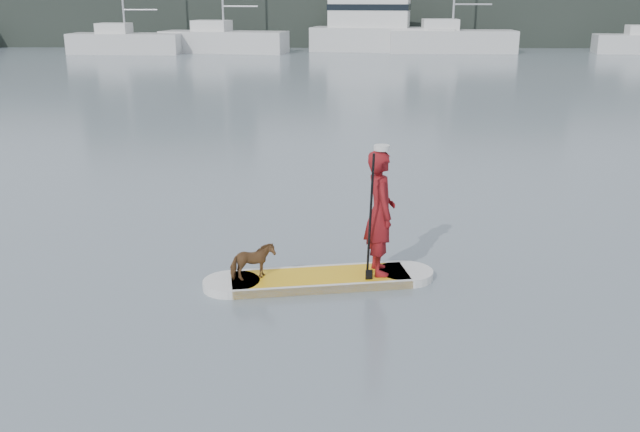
{
  "coord_description": "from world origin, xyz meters",
  "views": [
    {
      "loc": [
        3.99,
        -6.37,
        3.92
      ],
      "look_at": [
        3.78,
        3.01,
        1.0
      ],
      "focal_mm": 40.0,
      "sensor_mm": 36.0,
      "label": 1
    }
  ],
  "objects_px": {
    "sailboat_c": "(125,42)",
    "sailboat_e": "(451,39)",
    "motor_yacht_a": "(377,27)",
    "sailboat_d": "(223,39)",
    "paddleboard": "(320,279)",
    "paddler": "(380,213)",
    "dog": "(252,262)"
  },
  "relations": [
    {
      "from": "sailboat_c",
      "to": "sailboat_e",
      "type": "height_order",
      "value": "sailboat_e"
    },
    {
      "from": "sailboat_c",
      "to": "motor_yacht_a",
      "type": "bearing_deg",
      "value": 11.03
    },
    {
      "from": "motor_yacht_a",
      "to": "sailboat_d",
      "type": "bearing_deg",
      "value": -162.31
    },
    {
      "from": "sailboat_d",
      "to": "motor_yacht_a",
      "type": "distance_m",
      "value": 11.06
    },
    {
      "from": "paddleboard",
      "to": "motor_yacht_a",
      "type": "relative_size",
      "value": 0.31
    },
    {
      "from": "paddler",
      "to": "sailboat_c",
      "type": "height_order",
      "value": "sailboat_c"
    },
    {
      "from": "sailboat_d",
      "to": "paddleboard",
      "type": "bearing_deg",
      "value": -68.83
    },
    {
      "from": "paddler",
      "to": "sailboat_c",
      "type": "relative_size",
      "value": 0.16
    },
    {
      "from": "dog",
      "to": "sailboat_e",
      "type": "xyz_separation_m",
      "value": [
        9.22,
        42.65,
        0.53
      ]
    },
    {
      "from": "paddleboard",
      "to": "sailboat_d",
      "type": "bearing_deg",
      "value": 90.48
    },
    {
      "from": "sailboat_d",
      "to": "dog",
      "type": "bearing_deg",
      "value": -70.09
    },
    {
      "from": "dog",
      "to": "paddleboard",
      "type": "bearing_deg",
      "value": -105.11
    },
    {
      "from": "paddler",
      "to": "sailboat_c",
      "type": "xyz_separation_m",
      "value": [
        -15.32,
        40.89,
        -0.19
      ]
    },
    {
      "from": "sailboat_c",
      "to": "motor_yacht_a",
      "type": "height_order",
      "value": "sailboat_c"
    },
    {
      "from": "sailboat_c",
      "to": "motor_yacht_a",
      "type": "relative_size",
      "value": 1.03
    },
    {
      "from": "paddleboard",
      "to": "sailboat_e",
      "type": "xyz_separation_m",
      "value": [
        8.29,
        42.49,
        0.85
      ]
    },
    {
      "from": "dog",
      "to": "motor_yacht_a",
      "type": "distance_m",
      "value": 44.08
    },
    {
      "from": "sailboat_e",
      "to": "motor_yacht_a",
      "type": "distance_m",
      "value": 5.38
    },
    {
      "from": "paddler",
      "to": "dog",
      "type": "height_order",
      "value": "paddler"
    },
    {
      "from": "sailboat_c",
      "to": "paddleboard",
      "type": "bearing_deg",
      "value": -68.16
    },
    {
      "from": "paddleboard",
      "to": "sailboat_e",
      "type": "relative_size",
      "value": 0.26
    },
    {
      "from": "sailboat_c",
      "to": "sailboat_d",
      "type": "height_order",
      "value": "sailboat_d"
    },
    {
      "from": "sailboat_c",
      "to": "sailboat_d",
      "type": "xyz_separation_m",
      "value": [
        6.67,
        1.12,
        0.12
      ]
    },
    {
      "from": "paddleboard",
      "to": "motor_yacht_a",
      "type": "bearing_deg",
      "value": 75.91
    },
    {
      "from": "sailboat_e",
      "to": "paddleboard",
      "type": "bearing_deg",
      "value": -100.12
    },
    {
      "from": "sailboat_d",
      "to": "sailboat_e",
      "type": "bearing_deg",
      "value": 11.86
    },
    {
      "from": "sailboat_d",
      "to": "sailboat_e",
      "type": "height_order",
      "value": "sailboat_d"
    },
    {
      "from": "paddler",
      "to": "sailboat_e",
      "type": "bearing_deg",
      "value": -19.43
    },
    {
      "from": "sailboat_d",
      "to": "sailboat_e",
      "type": "relative_size",
      "value": 1.02
    },
    {
      "from": "paddleboard",
      "to": "paddler",
      "type": "distance_m",
      "value": 1.27
    },
    {
      "from": "sailboat_d",
      "to": "sailboat_e",
      "type": "xyz_separation_m",
      "value": [
        16.1,
        0.33,
        -0.02
      ]
    },
    {
      "from": "paddleboard",
      "to": "paddler",
      "type": "bearing_deg",
      "value": 0.0
    }
  ]
}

